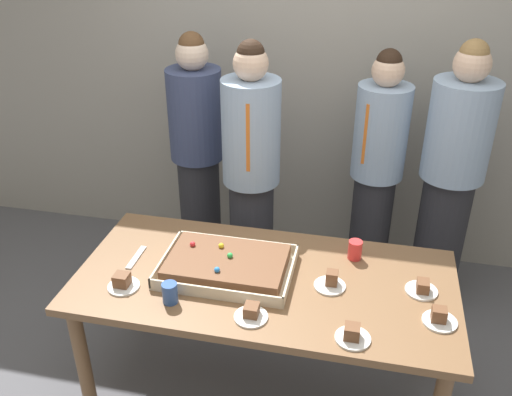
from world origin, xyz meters
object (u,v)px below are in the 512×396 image
at_px(party_table, 264,293).
at_px(plated_slice_far_right, 331,282).
at_px(plated_slice_center_back, 251,313).
at_px(person_green_shirt_behind, 251,179).
at_px(person_far_right_suit, 198,158).
at_px(sheet_cake, 227,265).
at_px(plated_slice_near_left, 123,283).
at_px(drink_cup_nearest, 170,293).
at_px(cake_server_utensil, 136,257).
at_px(drink_cup_middle, 355,250).
at_px(person_serving_front, 376,174).
at_px(person_striped_tie_right, 450,180).
at_px(plated_slice_far_left, 352,335).
at_px(plated_slice_center_front, 422,288).
at_px(plated_slice_near_right, 439,318).

height_order(party_table, plated_slice_far_right, plated_slice_far_right).
bearing_deg(plated_slice_far_right, plated_slice_center_back, -137.05).
distance_m(person_green_shirt_behind, person_far_right_suit, 0.50).
height_order(party_table, person_green_shirt_behind, person_green_shirt_behind).
bearing_deg(sheet_cake, person_far_right_suit, 114.67).
bearing_deg(plated_slice_center_back, plated_slice_near_left, 173.11).
height_order(plated_slice_far_right, plated_slice_center_back, plated_slice_far_right).
relative_size(sheet_cake, drink_cup_nearest, 6.37).
bearing_deg(sheet_cake, cake_server_utensil, 178.40).
bearing_deg(drink_cup_middle, cake_server_utensil, -167.55).
relative_size(drink_cup_nearest, person_serving_front, 0.06).
height_order(person_serving_front, person_striped_tie_right, person_striped_tie_right).
bearing_deg(drink_cup_middle, plated_slice_far_left, -87.32).
relative_size(plated_slice_far_right, drink_cup_nearest, 1.50).
bearing_deg(drink_cup_nearest, plated_slice_center_front, 15.95).
relative_size(drink_cup_middle, person_striped_tie_right, 0.06).
bearing_deg(person_striped_tie_right, drink_cup_nearest, 2.16).
distance_m(plated_slice_center_back, person_serving_front, 1.50).
bearing_deg(person_green_shirt_behind, plated_slice_near_right, 43.70).
bearing_deg(plated_slice_near_left, person_serving_front, 49.95).
bearing_deg(plated_slice_near_left, sheet_cake, 26.31).
bearing_deg(person_striped_tie_right, person_serving_front, -52.34).
height_order(plated_slice_far_left, plated_slice_far_right, plated_slice_far_right).
bearing_deg(plated_slice_far_left, drink_cup_middle, 92.68).
distance_m(plated_slice_center_front, drink_cup_middle, 0.39).
bearing_deg(plated_slice_near_right, plated_slice_center_back, -169.81).
bearing_deg(drink_cup_middle, plated_slice_center_front, -32.89).
height_order(plated_slice_far_left, drink_cup_middle, drink_cup_middle).
bearing_deg(person_green_shirt_behind, plated_slice_center_back, 8.49).
bearing_deg(plated_slice_far_right, party_table, -178.55).
relative_size(plated_slice_center_front, cake_server_utensil, 0.75).
bearing_deg(plated_slice_center_front, plated_slice_center_back, -155.13).
relative_size(plated_slice_center_front, plated_slice_center_back, 1.00).
height_order(party_table, drink_cup_nearest, drink_cup_nearest).
xyz_separation_m(drink_cup_nearest, person_far_right_suit, (-0.29, 1.33, 0.04)).
height_order(plated_slice_near_left, person_green_shirt_behind, person_green_shirt_behind).
distance_m(drink_cup_middle, person_green_shirt_behind, 0.85).
xyz_separation_m(plated_slice_center_front, cake_server_utensil, (-1.40, -0.03, -0.02)).
distance_m(cake_server_utensil, person_striped_tie_right, 1.90).
distance_m(plated_slice_center_back, person_green_shirt_behind, 1.12).
bearing_deg(drink_cup_nearest, person_far_right_suit, 102.44).
relative_size(plated_slice_far_left, person_striped_tie_right, 0.09).
xyz_separation_m(plated_slice_near_left, person_green_shirt_behind, (0.39, 1.01, 0.09)).
distance_m(sheet_cake, cake_server_utensil, 0.48).
bearing_deg(drink_cup_middle, sheet_cake, -157.20).
distance_m(person_serving_front, person_green_shirt_behind, 0.81).
relative_size(plated_slice_far_right, person_striped_tie_right, 0.09).
bearing_deg(person_far_right_suit, drink_cup_nearest, -12.24).
distance_m(plated_slice_near_right, drink_cup_nearest, 1.18).
height_order(plated_slice_near_left, plated_slice_near_right, plated_slice_near_right).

